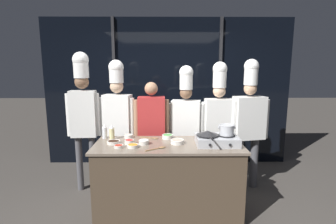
{
  "coord_description": "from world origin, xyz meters",
  "views": [
    {
      "loc": [
        -0.03,
        -3.08,
        1.85
      ],
      "look_at": [
        0.0,
        0.25,
        1.26
      ],
      "focal_mm": 28.0,
      "sensor_mm": 36.0,
      "label": 1
    }
  ],
  "objects": [
    {
      "name": "chef_apprentice",
      "position": [
        1.2,
        0.7,
        1.09
      ],
      "size": [
        0.59,
        0.32,
        1.94
      ],
      "rotation": [
        0.0,
        0.0,
        3.34
      ],
      "color": "#4C4C51",
      "rests_on": "ground_plane"
    },
    {
      "name": "demo_counter",
      "position": [
        0.0,
        0.0,
        0.46
      ],
      "size": [
        1.8,
        0.73,
        0.91
      ],
      "color": "#4C3D2D",
      "rests_on": "ground_plane"
    },
    {
      "name": "chef_head",
      "position": [
        -1.22,
        0.65,
        1.25
      ],
      "size": [
        0.48,
        0.22,
        2.04
      ],
      "rotation": [
        0.0,
        0.0,
        3.19
      ],
      "color": "#4C4C51",
      "rests_on": "ground_plane"
    },
    {
      "name": "prep_bowl_scallions",
      "position": [
        -0.01,
        0.23,
        0.94
      ],
      "size": [
        0.14,
        0.14,
        0.05
      ],
      "color": "silver",
      "rests_on": "demo_counter"
    },
    {
      "name": "prep_bowl_soy_glaze",
      "position": [
        -0.67,
        0.02,
        0.93
      ],
      "size": [
        0.16,
        0.16,
        0.04
      ],
      "color": "silver",
      "rests_on": "demo_counter"
    },
    {
      "name": "squeeze_bottle_oil",
      "position": [
        -0.72,
        0.2,
        1.0
      ],
      "size": [
        0.07,
        0.07,
        0.19
      ],
      "color": "beige",
      "rests_on": "demo_counter"
    },
    {
      "name": "prep_bowl_chicken",
      "position": [
        -0.52,
        0.27,
        0.93
      ],
      "size": [
        0.11,
        0.11,
        0.04
      ],
      "color": "silver",
      "rests_on": "demo_counter"
    },
    {
      "name": "prep_bowl_chili_flakes",
      "position": [
        -0.58,
        -0.15,
        0.93
      ],
      "size": [
        0.11,
        0.11,
        0.03
      ],
      "color": "silver",
      "rests_on": "demo_counter"
    },
    {
      "name": "squeeze_bottle_clear",
      "position": [
        -0.83,
        0.25,
        1.0
      ],
      "size": [
        0.06,
        0.06,
        0.19
      ],
      "color": "white",
      "rests_on": "demo_counter"
    },
    {
      "name": "chef_pastry",
      "position": [
        0.74,
        0.68,
        1.1
      ],
      "size": [
        0.52,
        0.22,
        1.91
      ],
      "rotation": [
        0.0,
        0.0,
        3.19
      ],
      "color": "#4C4C51",
      "rests_on": "ground_plane"
    },
    {
      "name": "portable_stove",
      "position": [
        0.59,
        -0.03,
        0.96
      ],
      "size": [
        0.5,
        0.39,
        0.12
      ],
      "color": "#B2B5BA",
      "rests_on": "demo_counter"
    },
    {
      "name": "serving_spoon_solid",
      "position": [
        -0.1,
        -0.18,
        0.92
      ],
      "size": [
        0.24,
        0.18,
        0.02
      ],
      "color": "olive",
      "rests_on": "demo_counter"
    },
    {
      "name": "person_guest",
      "position": [
        -0.23,
        0.61,
        0.99
      ],
      "size": [
        0.5,
        0.21,
        1.62
      ],
      "rotation": [
        0.0,
        0.0,
        3.17
      ],
      "color": "#232326",
      "rests_on": "ground_plane"
    },
    {
      "name": "prep_bowl_shrimp",
      "position": [
        0.11,
        0.01,
        0.94
      ],
      "size": [
        0.17,
        0.17,
        0.05
      ],
      "color": "silver",
      "rests_on": "demo_counter"
    },
    {
      "name": "ground_plane",
      "position": [
        0.0,
        0.0,
        0.0
      ],
      "size": [
        24.0,
        24.0,
        0.0
      ],
      "primitive_type": "plane",
      "color": "#47423D"
    },
    {
      "name": "prep_bowl_carrots",
      "position": [
        -0.41,
        -0.14,
        0.93
      ],
      "size": [
        0.13,
        0.13,
        0.04
      ],
      "color": "silver",
      "rests_on": "demo_counter"
    },
    {
      "name": "chef_line",
      "position": [
        0.26,
        0.69,
        1.06
      ],
      "size": [
        0.54,
        0.28,
        1.85
      ],
      "rotation": [
        0.0,
        0.0,
        2.97
      ],
      "color": "#4C4C51",
      "rests_on": "ground_plane"
    },
    {
      "name": "window_wall_back",
      "position": [
        0.0,
        1.78,
        1.35
      ],
      "size": [
        4.53,
        0.09,
        2.7
      ],
      "color": "black",
      "rests_on": "ground_plane"
    },
    {
      "name": "serving_spoon_slotted",
      "position": [
        -0.2,
        0.24,
        0.92
      ],
      "size": [
        0.26,
        0.13,
        0.02
      ],
      "color": "olive",
      "rests_on": "demo_counter"
    },
    {
      "name": "prep_bowl_rice",
      "position": [
        -0.3,
        -0.02,
        0.94
      ],
      "size": [
        0.12,
        0.12,
        0.05
      ],
      "color": "silver",
      "rests_on": "demo_counter"
    },
    {
      "name": "prep_bowl_bell_pepper",
      "position": [
        -0.47,
        -0.0,
        0.94
      ],
      "size": [
        0.12,
        0.12,
        0.05
      ],
      "color": "silver",
      "rests_on": "demo_counter"
    },
    {
      "name": "frying_pan",
      "position": [
        0.47,
        -0.03,
        1.05
      ],
      "size": [
        0.28,
        0.48,
        0.05
      ],
      "color": "#232326",
      "rests_on": "portable_stove"
    },
    {
      "name": "stock_pot",
      "position": [
        0.7,
        -0.03,
        1.09
      ],
      "size": [
        0.2,
        0.18,
        0.13
      ],
      "color": "#B7BABF",
      "rests_on": "portable_stove"
    },
    {
      "name": "chef_sous",
      "position": [
        -0.73,
        0.69,
        1.14
      ],
      "size": [
        0.52,
        0.28,
        1.93
      ],
      "rotation": [
        0.0,
        0.0,
        2.96
      ],
      "color": "#2D3856",
      "rests_on": "ground_plane"
    }
  ]
}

